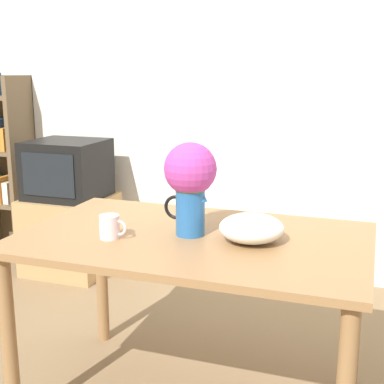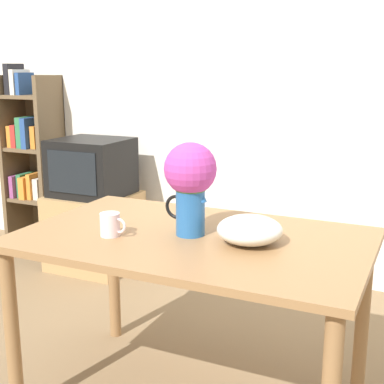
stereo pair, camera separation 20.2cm
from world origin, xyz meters
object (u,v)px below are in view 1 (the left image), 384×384
object	(u,v)px
flower_vase	(190,179)
white_bowl	(251,228)
tv_set	(67,169)
coffee_mug	(110,227)

from	to	relation	value
flower_vase	white_bowl	distance (m)	0.31
flower_vase	white_bowl	xyz separation A→B (m)	(0.25, -0.00, -0.18)
white_bowl	tv_set	distance (m)	1.99
white_bowl	coffee_mug	bearing A→B (deg)	-164.65
flower_vase	tv_set	distance (m)	1.81
flower_vase	coffee_mug	distance (m)	0.37
coffee_mug	white_bowl	world-z (taller)	white_bowl
flower_vase	white_bowl	bearing A→B (deg)	-0.73
flower_vase	white_bowl	world-z (taller)	flower_vase
white_bowl	tv_set	size ratio (longest dim) A/B	0.51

